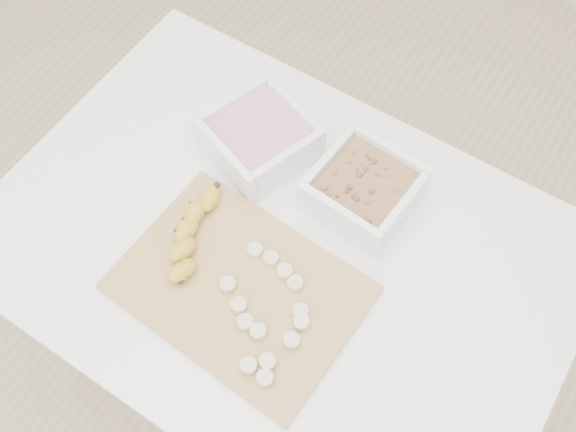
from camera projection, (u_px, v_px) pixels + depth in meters
The scene contains 7 objects.
ground at pixel (282, 364), 1.76m from camera, with size 3.50×3.50×0.00m, color #C6AD89.
table at pixel (279, 268), 1.19m from camera, with size 1.00×0.70×0.75m.
bowl_yogurt at pixel (260, 138), 1.16m from camera, with size 0.22×0.22×0.08m.
bowl_granola at pixel (364, 189), 1.11m from camera, with size 0.18×0.18×0.08m.
cutting_board at pixel (240, 288), 1.06m from camera, with size 0.39×0.28×0.01m, color tan.
banana at pixel (192, 235), 1.08m from camera, with size 0.05×0.19×0.03m, color gold, non-canonical shape.
banana_slices at pixel (268, 312), 1.02m from camera, with size 0.16×0.20×0.02m.
Camera 1 is at (0.28, -0.40, 1.75)m, focal length 40.00 mm.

